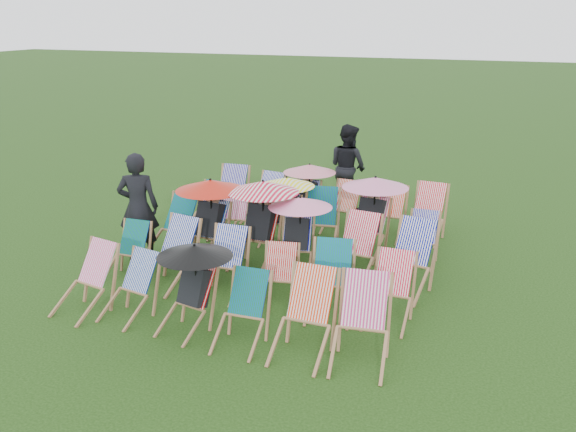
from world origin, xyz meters
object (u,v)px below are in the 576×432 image
(deckchair_5, at_px, (361,324))
(deckchair_29, at_px, (426,213))
(person_rear, at_px, (348,167))
(deckchair_0, at_px, (84,280))
(person_left, at_px, (138,207))

(deckchair_5, relative_size, deckchair_29, 1.03)
(deckchair_29, bearing_deg, person_rear, 148.44)
(deckchair_0, xyz_separation_m, person_left, (-0.41, 1.96, 0.45))
(deckchair_0, relative_size, person_left, 0.53)
(deckchair_0, xyz_separation_m, deckchair_29, (3.85, 4.70, 0.02))
(deckchair_5, distance_m, deckchair_29, 4.65)
(deckchair_0, bearing_deg, deckchair_29, 62.32)
(deckchair_5, xyz_separation_m, person_left, (-4.30, 1.91, 0.41))
(deckchair_0, distance_m, person_rear, 6.39)
(deckchair_29, xyz_separation_m, person_rear, (-1.88, 1.36, 0.40))
(deckchair_5, distance_m, person_left, 4.72)
(deckchair_29, relative_size, person_rear, 0.55)
(deckchair_5, relative_size, person_left, 0.55)
(deckchair_0, distance_m, deckchair_5, 3.89)
(deckchair_0, distance_m, deckchair_29, 6.07)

